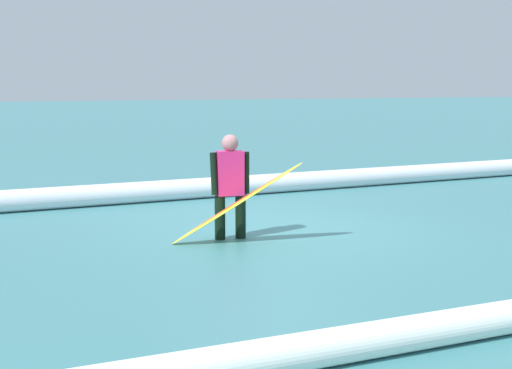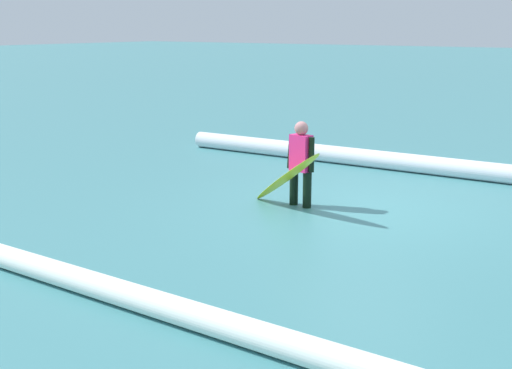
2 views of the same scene
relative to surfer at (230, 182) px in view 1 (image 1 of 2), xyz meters
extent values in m
plane|color=teal|center=(-0.91, -0.46, -0.76)|extent=(161.24, 161.24, 0.00)
cylinder|color=black|center=(-0.14, 0.02, -0.47)|extent=(0.14, 0.14, 0.58)
cylinder|color=black|center=(0.14, -0.02, -0.47)|extent=(0.14, 0.14, 0.58)
cube|color=#D82672|center=(0.00, 0.00, 0.11)|extent=(0.37, 0.25, 0.58)
sphere|color=#A66F70|center=(0.00, 0.00, 0.51)|extent=(0.22, 0.22, 0.22)
cylinder|color=black|center=(-0.21, 0.03, 0.11)|extent=(0.09, 0.09, 0.55)
cylinder|color=black|center=(0.21, -0.03, 0.11)|extent=(0.09, 0.15, 0.56)
ellipsoid|color=yellow|center=(0.06, 0.35, -0.24)|extent=(1.66, 0.94, 1.08)
ellipsoid|color=red|center=(0.06, 0.35, -0.23)|extent=(1.28, 0.64, 0.87)
cylinder|color=silver|center=(-2.49, -3.54, -0.58)|extent=(14.60, 0.86, 0.36)
cylinder|color=white|center=(1.58, 4.47, -0.63)|extent=(14.53, 0.29, 0.27)
camera|label=1|loc=(3.80, 9.02, 1.27)|focal=52.84mm
camera|label=2|loc=(-5.41, 9.06, 2.10)|focal=47.23mm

